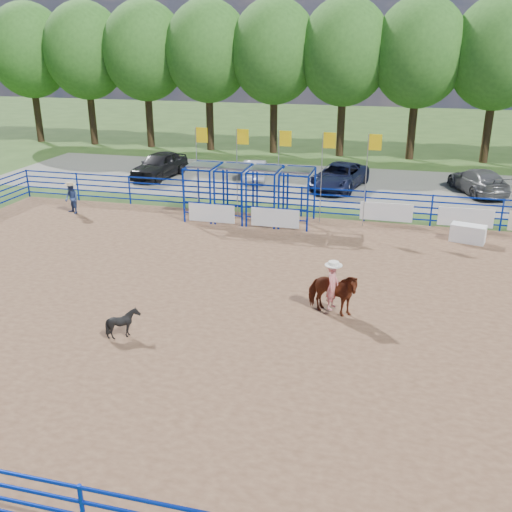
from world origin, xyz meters
name	(u,v)px	position (x,y,z in m)	size (l,w,h in m)	color
ground	(247,304)	(0.00, 0.00, 0.00)	(120.00, 120.00, 0.00)	#3F5E25
arena_dirt	(247,303)	(0.00, 0.00, 0.01)	(30.00, 20.00, 0.02)	brown
gravel_strip	(322,184)	(0.00, 17.00, 0.01)	(40.00, 10.00, 0.01)	gray
announcer_table	(468,233)	(7.46, 8.12, 0.39)	(1.40, 0.65, 0.75)	white
horse_and_rider	(332,289)	(2.76, -0.08, 0.88)	(1.86, 1.18, 2.48)	maroon
calf	(123,323)	(-2.84, -3.02, 0.46)	(0.71, 0.80, 0.88)	black
spectator_cowboy	(71,198)	(-10.98, 7.74, 0.80)	(0.90, 0.84, 1.54)	navy
car_a	(160,165)	(-9.96, 16.08, 0.80)	(1.86, 4.62, 1.57)	black
car_b	(255,170)	(-4.09, 16.94, 0.62)	(1.30, 3.73, 1.23)	#999BA1
car_c	(339,176)	(1.10, 16.05, 0.72)	(2.35, 5.09, 1.41)	#141934
car_d	(478,181)	(8.70, 16.92, 0.69)	(1.91, 4.70, 1.36)	#565659
perimeter_fence	(247,283)	(0.00, 0.00, 0.75)	(30.10, 20.10, 1.50)	#0725AB
chute_assembly	(257,195)	(-1.90, 8.84, 1.26)	(19.32, 2.41, 4.20)	#0725AB
treeline	(345,47)	(0.00, 26.00, 7.53)	(56.40, 6.40, 11.24)	#3F2B19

